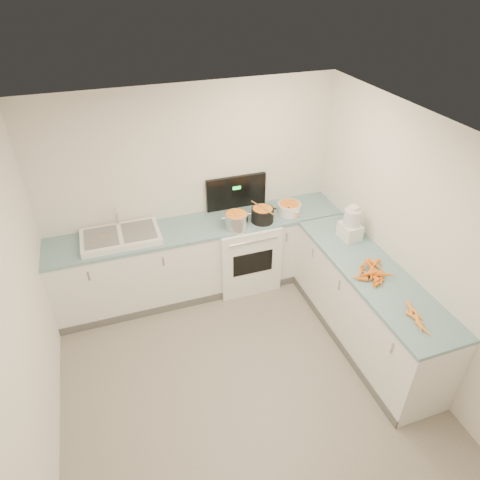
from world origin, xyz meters
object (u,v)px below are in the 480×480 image
object	(u,v)px
steel_pot	(236,221)
mixing_bowl	(289,208)
stove	(244,250)
black_pot	(262,216)
sink	(121,236)
food_processor	(351,225)
spice_jar	(296,215)
extract_bottle	(288,213)

from	to	relation	value
steel_pot	mixing_bowl	xyz separation A→B (m)	(0.72, 0.10, -0.02)
stove	black_pot	size ratio (longest dim) A/B	5.10
stove	sink	size ratio (longest dim) A/B	1.58
steel_pot	food_processor	xyz separation A→B (m)	(1.13, -0.62, 0.09)
stove	steel_pot	world-z (taller)	stove
spice_jar	food_processor	xyz separation A→B (m)	(0.38, -0.58, 0.13)
extract_bottle	food_processor	world-z (taller)	food_processor
sink	spice_jar	bearing A→B (deg)	-6.04
extract_bottle	food_processor	distance (m)	0.79
steel_pot	extract_bottle	size ratio (longest dim) A/B	2.41
steel_pot	black_pot	bearing A→B (deg)	5.04
sink	mixing_bowl	bearing A→B (deg)	-2.24
food_processor	stove	bearing A→B (deg)	141.29
steel_pot	stove	bearing A→B (deg)	47.26
steel_pot	spice_jar	size ratio (longest dim) A/B	3.38
sink	mixing_bowl	size ratio (longest dim) A/B	3.04
stove	mixing_bowl	world-z (taller)	stove
extract_bottle	spice_jar	xyz separation A→B (m)	(0.09, -0.04, -0.02)
stove	spice_jar	distance (m)	0.81
stove	extract_bottle	bearing A→B (deg)	-16.98
food_processor	steel_pot	bearing A→B (deg)	151.26
stove	mixing_bowl	bearing A→B (deg)	-6.36
mixing_bowl	spice_jar	distance (m)	0.14
stove	sink	world-z (taller)	stove
black_pot	extract_bottle	bearing A→B (deg)	-3.87
sink	mixing_bowl	xyz separation A→B (m)	(2.02, -0.08, 0.03)
sink	spice_jar	size ratio (longest dim) A/B	10.61
sink	spice_jar	world-z (taller)	sink
steel_pot	extract_bottle	distance (m)	0.66
extract_bottle	spice_jar	size ratio (longest dim) A/B	1.41
mixing_bowl	spice_jar	xyz separation A→B (m)	(0.03, -0.14, -0.02)
stove	sink	distance (m)	1.54
stove	mixing_bowl	distance (m)	0.78
stove	steel_pot	xyz separation A→B (m)	(-0.15, -0.16, 0.55)
spice_jar	mixing_bowl	bearing A→B (deg)	102.34
stove	spice_jar	size ratio (longest dim) A/B	16.77
sink	food_processor	xyz separation A→B (m)	(2.43, -0.80, 0.13)
stove	spice_jar	world-z (taller)	stove
extract_bottle	food_processor	xyz separation A→B (m)	(0.47, -0.63, 0.12)
sink	spice_jar	distance (m)	2.06
stove	mixing_bowl	xyz separation A→B (m)	(0.57, -0.06, 0.53)
stove	black_pot	distance (m)	0.59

